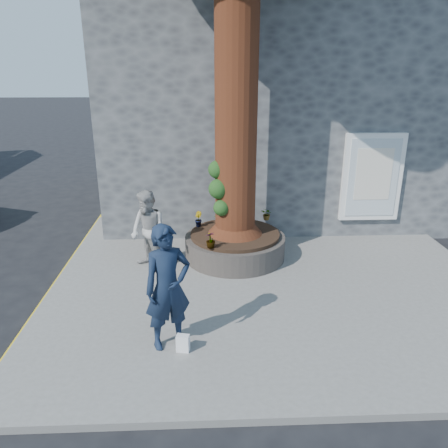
{
  "coord_description": "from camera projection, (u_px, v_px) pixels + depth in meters",
  "views": [
    {
      "loc": [
        0.14,
        -7.32,
        4.32
      ],
      "look_at": [
        0.51,
        1.14,
        1.25
      ],
      "focal_mm": 35.0,
      "sensor_mm": 36.0,
      "label": 1
    }
  ],
  "objects": [
    {
      "name": "ground",
      "position": [
        200.0,
        306.0,
        8.34
      ],
      "size": [
        120.0,
        120.0,
        0.0
      ],
      "primitive_type": "plane",
      "color": "black",
      "rests_on": "ground"
    },
    {
      "name": "plant_d",
      "position": [
        267.0,
        214.0,
        10.79
      ],
      "size": [
        0.37,
        0.36,
        0.3
      ],
      "primitive_type": "imported",
      "rotation": [
        0.0,
        0.0,
        5.55
      ],
      "color": "gray",
      "rests_on": "planter"
    },
    {
      "name": "planter",
      "position": [
        235.0,
        245.0,
        10.11
      ],
      "size": [
        2.3,
        2.3,
        0.6
      ],
      "color": "black",
      "rests_on": "pavement"
    },
    {
      "name": "plant_a",
      "position": [
        218.0,
        215.0,
        10.63
      ],
      "size": [
        0.22,
        0.2,
        0.35
      ],
      "primitive_type": "imported",
      "rotation": [
        0.0,
        0.0,
        0.57
      ],
      "color": "gray",
      "rests_on": "planter"
    },
    {
      "name": "plant_c",
      "position": [
        211.0,
        240.0,
        9.13
      ],
      "size": [
        0.27,
        0.27,
        0.35
      ],
      "primitive_type": "imported",
      "rotation": [
        0.0,
        0.0,
        3.63
      ],
      "color": "gray",
      "rests_on": "planter"
    },
    {
      "name": "stone_shop",
      "position": [
        277.0,
        104.0,
        14.13
      ],
      "size": [
        10.3,
        8.3,
        6.3
      ],
      "color": "#444749",
      "rests_on": "ground"
    },
    {
      "name": "yellow_line",
      "position": [
        55.0,
        284.0,
        9.16
      ],
      "size": [
        0.1,
        30.0,
        0.01
      ],
      "primitive_type": "cube",
      "color": "yellow",
      "rests_on": "ground"
    },
    {
      "name": "shopping_bag",
      "position": [
        183.0,
        343.0,
        6.79
      ],
      "size": [
        0.22,
        0.16,
        0.28
      ],
      "primitive_type": "cube",
      "rotation": [
        0.0,
        0.0,
        -0.2
      ],
      "color": "white",
      "rests_on": "pavement"
    },
    {
      "name": "plant_b",
      "position": [
        198.0,
        219.0,
        10.35
      ],
      "size": [
        0.25,
        0.26,
        0.36
      ],
      "primitive_type": "imported",
      "rotation": [
        0.0,
        0.0,
        1.93
      ],
      "color": "gray",
      "rests_on": "planter"
    },
    {
      "name": "pavement",
      "position": [
        271.0,
        278.0,
        9.32
      ],
      "size": [
        9.0,
        8.0,
        0.12
      ],
      "primitive_type": "cube",
      "color": "slate",
      "rests_on": "ground"
    },
    {
      "name": "man",
      "position": [
        168.0,
        288.0,
        6.67
      ],
      "size": [
        0.87,
        0.74,
        2.03
      ],
      "primitive_type": "imported",
      "rotation": [
        0.0,
        0.0,
        0.42
      ],
      "color": "#131F34",
      "rests_on": "pavement"
    },
    {
      "name": "woman",
      "position": [
        148.0,
        231.0,
        9.32
      ],
      "size": [
        1.07,
        1.08,
        1.76
      ],
      "primitive_type": "imported",
      "rotation": [
        0.0,
        0.0,
        -0.82
      ],
      "color": "#A9A6A2",
      "rests_on": "pavement"
    }
  ]
}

